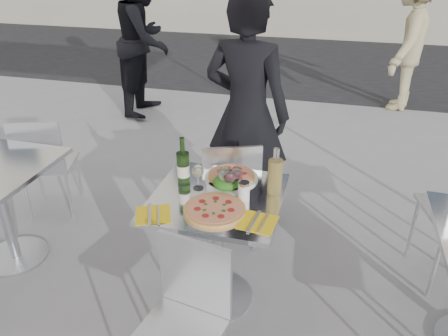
% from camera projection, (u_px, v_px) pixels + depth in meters
% --- Properties ---
extents(ground, '(80.00, 80.00, 0.00)m').
position_uv_depth(ground, '(218.00, 296.00, 2.79)').
color(ground, slate).
extents(street_asphalt, '(24.00, 5.00, 0.00)m').
position_uv_depth(street_asphalt, '(309.00, 59.00, 8.35)').
color(street_asphalt, black).
rests_on(street_asphalt, ground).
extents(main_table, '(0.72, 0.72, 0.75)m').
position_uv_depth(main_table, '(217.00, 227.00, 2.54)').
color(main_table, '#B7BABF').
rests_on(main_table, ground).
extents(chair_far, '(0.51, 0.52, 0.86)m').
position_uv_depth(chair_far, '(230.00, 187.00, 3.01)').
color(chair_far, silver).
rests_on(chair_far, ground).
extents(chair_near, '(0.44, 0.44, 0.82)m').
position_uv_depth(chair_near, '(186.00, 311.00, 2.03)').
color(chair_near, silver).
rests_on(chair_near, ground).
extents(side_chair_lfar, '(0.49, 0.50, 0.85)m').
position_uv_depth(side_chair_lfar, '(44.00, 159.00, 3.40)').
color(side_chair_lfar, silver).
rests_on(side_chair_lfar, ground).
extents(woman_diner, '(0.71, 0.53, 1.78)m').
position_uv_depth(woman_diner, '(246.00, 114.00, 3.20)').
color(woman_diner, black).
rests_on(woman_diner, ground).
extents(pedestrian_a, '(0.74, 0.93, 1.85)m').
position_uv_depth(pedestrian_a, '(145.00, 40.00, 5.41)').
color(pedestrian_a, black).
rests_on(pedestrian_a, ground).
extents(pedestrian_b, '(0.94, 1.29, 1.80)m').
position_uv_depth(pedestrian_b, '(407.00, 40.00, 5.54)').
color(pedestrian_b, tan).
rests_on(pedestrian_b, ground).
extents(pizza_near, '(0.33, 0.33, 0.02)m').
position_uv_depth(pizza_near, '(215.00, 209.00, 2.30)').
color(pizza_near, tan).
rests_on(pizza_near, main_table).
extents(pizza_far, '(0.32, 0.32, 0.03)m').
position_uv_depth(pizza_far, '(231.00, 176.00, 2.61)').
color(pizza_far, white).
rests_on(pizza_far, main_table).
extents(salad_plate, '(0.22, 0.22, 0.09)m').
position_uv_depth(salad_plate, '(226.00, 184.00, 2.49)').
color(salad_plate, white).
rests_on(salad_plate, main_table).
extents(wine_bottle, '(0.07, 0.08, 0.29)m').
position_uv_depth(wine_bottle, '(183.00, 167.00, 2.51)').
color(wine_bottle, '#2F5821').
rests_on(wine_bottle, main_table).
extents(carafe, '(0.08, 0.08, 0.29)m').
position_uv_depth(carafe, '(275.00, 177.00, 2.39)').
color(carafe, tan).
rests_on(carafe, main_table).
extents(sugar_shaker, '(0.06, 0.06, 0.11)m').
position_uv_depth(sugar_shaker, '(244.00, 191.00, 2.38)').
color(sugar_shaker, white).
rests_on(sugar_shaker, main_table).
extents(wineglass_white_a, '(0.07, 0.07, 0.16)m').
position_uv_depth(wineglass_white_a, '(198.00, 171.00, 2.46)').
color(wineglass_white_a, white).
rests_on(wineglass_white_a, main_table).
extents(wineglass_white_b, '(0.07, 0.07, 0.16)m').
position_uv_depth(wineglass_white_b, '(224.00, 175.00, 2.43)').
color(wineglass_white_b, white).
rests_on(wineglass_white_b, main_table).
extents(wineglass_red_a, '(0.07, 0.07, 0.16)m').
position_uv_depth(wineglass_red_a, '(230.00, 177.00, 2.41)').
color(wineglass_red_a, white).
rests_on(wineglass_red_a, main_table).
extents(wineglass_red_b, '(0.07, 0.07, 0.16)m').
position_uv_depth(wineglass_red_b, '(236.00, 174.00, 2.43)').
color(wineglass_red_b, white).
rests_on(wineglass_red_b, main_table).
extents(napkin_left, '(0.24, 0.24, 0.01)m').
position_uv_depth(napkin_left, '(153.00, 214.00, 2.27)').
color(napkin_left, yellow).
rests_on(napkin_left, main_table).
extents(napkin_right, '(0.20, 0.20, 0.01)m').
position_uv_depth(napkin_right, '(258.00, 222.00, 2.21)').
color(napkin_right, yellow).
rests_on(napkin_right, main_table).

